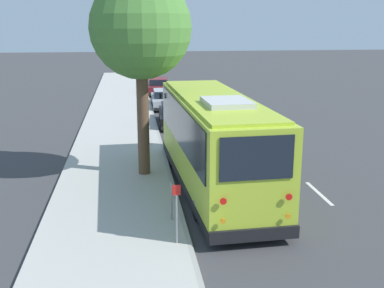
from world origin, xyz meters
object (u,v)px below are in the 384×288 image
(parked_sedan_silver, at_px, (164,99))
(sign_post_near, at_px, (177,213))
(parked_sedan_maroon, at_px, (159,87))
(sign_post_far, at_px, (171,201))
(street_tree, at_px, (140,22))
(parked_sedan_black, at_px, (174,115))
(shuttle_bus, at_px, (214,138))

(parked_sedan_silver, height_order, sign_post_near, sign_post_near)
(parked_sedan_silver, xyz_separation_m, parked_sedan_maroon, (6.47, -0.03, 0.02))
(sign_post_far, bearing_deg, street_tree, 7.78)
(street_tree, height_order, sign_post_far, street_tree)
(parked_sedan_black, bearing_deg, sign_post_near, 177.67)
(parked_sedan_silver, height_order, sign_post_far, sign_post_far)
(sign_post_near, bearing_deg, shuttle_bus, -21.54)
(parked_sedan_black, bearing_deg, parked_sedan_silver, 4.20)
(sign_post_far, bearing_deg, parked_sedan_black, -5.72)
(sign_post_near, relative_size, sign_post_far, 1.39)
(shuttle_bus, bearing_deg, parked_sedan_silver, -0.82)
(street_tree, bearing_deg, shuttle_bus, -125.16)
(parked_sedan_silver, distance_m, parked_sedan_maroon, 6.47)
(shuttle_bus, height_order, sign_post_near, shuttle_bus)
(parked_sedan_maroon, height_order, street_tree, street_tree)
(parked_sedan_black, bearing_deg, parked_sedan_maroon, 3.34)
(street_tree, bearing_deg, parked_sedan_maroon, -5.16)
(parked_sedan_maroon, xyz_separation_m, sign_post_far, (-26.63, 1.32, 0.14))
(parked_sedan_maroon, relative_size, street_tree, 0.56)
(parked_sedan_black, height_order, parked_sedan_silver, parked_sedan_black)
(sign_post_near, distance_m, sign_post_far, 1.61)
(parked_sedan_silver, distance_m, sign_post_near, 21.79)
(shuttle_bus, distance_m, parked_sedan_black, 11.31)
(sign_post_near, height_order, sign_post_far, sign_post_near)
(parked_sedan_maroon, height_order, sign_post_far, sign_post_far)
(parked_sedan_maroon, distance_m, street_tree, 22.58)
(parked_sedan_black, distance_m, parked_sedan_maroon, 12.37)
(parked_sedan_black, bearing_deg, shuttle_bus, -175.15)
(parked_sedan_maroon, height_order, sign_post_near, sign_post_near)
(street_tree, bearing_deg, parked_sedan_silver, -7.19)
(shuttle_bus, distance_m, parked_sedan_maroon, 23.63)
(shuttle_bus, xyz_separation_m, parked_sedan_silver, (17.12, 0.54, -1.32))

